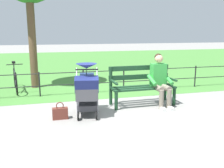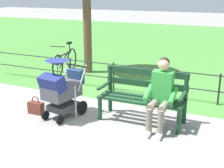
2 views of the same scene
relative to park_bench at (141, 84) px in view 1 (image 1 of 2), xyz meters
The scene contains 8 objects.
ground_plane 0.83m from the park_bench, 10.28° to the left, with size 60.00×60.00×0.00m, color gray.
grass_lawn 8.72m from the park_bench, 85.82° to the right, with size 40.00×16.00×0.01m, color #478438.
park_bench is the anchor object (origin of this frame).
person_on_bench 0.48m from the park_bench, 150.40° to the left, with size 0.54×0.74×1.28m.
stroller 1.55m from the park_bench, 20.18° to the left, with size 0.63×0.95×1.15m.
handbag 2.17m from the park_bench, 16.42° to the left, with size 0.32×0.14×0.37m.
park_fence 1.42m from the park_bench, 84.44° to the right, with size 8.65×0.04×0.70m.
bicycle 3.95m from the park_bench, 35.43° to the right, with size 0.44×1.65×0.89m.
Camera 1 is at (1.62, 5.56, 1.81)m, focal length 39.91 mm.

